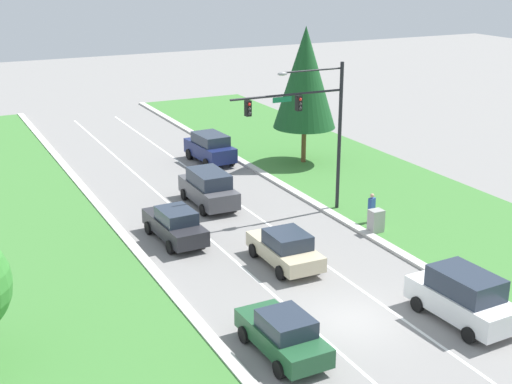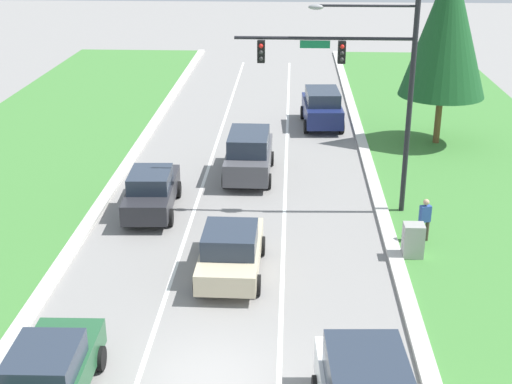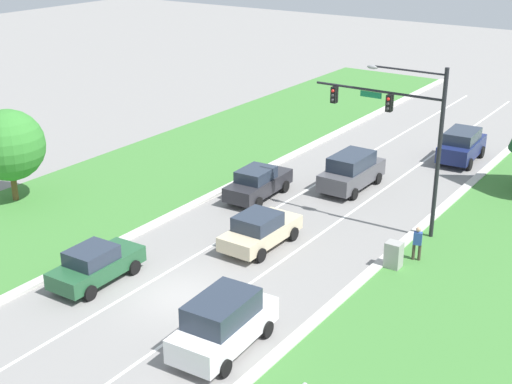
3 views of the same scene
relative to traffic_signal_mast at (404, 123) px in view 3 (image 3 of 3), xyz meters
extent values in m
plane|color=gray|center=(-4.61, -11.25, -5.46)|extent=(160.00, 160.00, 0.00)
cube|color=beige|center=(1.04, -11.25, -5.39)|extent=(0.50, 90.00, 0.15)
cube|color=beige|center=(-10.26, -11.25, -5.39)|extent=(0.50, 90.00, 0.15)
cube|color=#427F38|center=(-15.51, -11.25, -5.42)|extent=(10.00, 90.00, 0.08)
cube|color=white|center=(-6.41, -11.25, -5.46)|extent=(0.14, 81.00, 0.01)
cube|color=white|center=(-2.81, -11.25, -5.46)|extent=(0.14, 81.00, 0.01)
cylinder|color=black|center=(1.81, 0.01, -1.31)|extent=(0.20, 0.20, 8.31)
cylinder|color=black|center=(-1.47, 0.01, 1.35)|extent=(6.57, 0.12, 0.12)
cube|color=#147042|center=(-1.80, 0.01, 1.13)|extent=(1.10, 0.04, 0.28)
cylinder|color=black|center=(0.01, 0.01, 2.51)|extent=(3.61, 0.09, 0.09)
ellipsoid|color=gray|center=(-1.80, 0.01, 2.46)|extent=(0.56, 0.28, 0.20)
cube|color=black|center=(-0.81, 0.01, 0.85)|extent=(0.28, 0.32, 0.80)
sphere|color=red|center=(-0.81, -0.16, 1.08)|extent=(0.16, 0.16, 0.16)
sphere|color=#2D2D2D|center=(-0.81, -0.16, 0.85)|extent=(0.16, 0.16, 0.16)
sphere|color=#2D2D2D|center=(-0.81, -0.16, 0.62)|extent=(0.16, 0.16, 0.16)
cube|color=black|center=(-3.77, 0.01, 0.85)|extent=(0.28, 0.32, 0.80)
sphere|color=red|center=(-3.77, -0.16, 1.08)|extent=(0.16, 0.16, 0.16)
sphere|color=#2D2D2D|center=(-3.77, -0.16, 0.85)|extent=(0.16, 0.16, 0.16)
sphere|color=#2D2D2D|center=(-3.77, -0.16, 0.62)|extent=(0.16, 0.16, 0.16)
cube|color=white|center=(-0.85, -13.17, -4.68)|extent=(2.16, 4.65, 0.92)
cube|color=#283342|center=(-0.84, -13.28, -3.79)|extent=(1.88, 2.82, 0.86)
cylinder|color=black|center=(0.02, -11.71, -5.14)|extent=(0.27, 0.65, 0.64)
cylinder|color=black|center=(-1.87, -11.81, -5.14)|extent=(0.27, 0.65, 0.64)
cylinder|color=black|center=(0.17, -14.53, -5.14)|extent=(0.27, 0.65, 0.64)
cylinder|color=black|center=(-1.72, -14.63, -5.14)|extent=(0.27, 0.65, 0.64)
cube|color=#235633|center=(-8.31, -12.20, -4.79)|extent=(1.85, 4.33, 0.70)
cube|color=#283342|center=(-8.30, -12.46, -4.12)|extent=(1.62, 1.97, 0.62)
cylinder|color=black|center=(-7.49, -10.85, -5.14)|extent=(0.26, 0.65, 0.65)
cylinder|color=black|center=(-9.20, -10.89, -5.14)|extent=(0.26, 0.65, 0.65)
cylinder|color=black|center=(-7.42, -13.51, -5.14)|extent=(0.26, 0.65, 0.65)
cylinder|color=black|center=(-9.13, -13.55, -5.14)|extent=(0.26, 0.65, 0.65)
cube|color=beige|center=(-4.50, -5.38, -4.79)|extent=(1.93, 4.50, 0.68)
cube|color=#283342|center=(-4.50, -5.65, -4.11)|extent=(1.71, 2.03, 0.67)
cylinder|color=black|center=(-3.57, -4.00, -5.13)|extent=(0.25, 0.66, 0.66)
cylinder|color=black|center=(-5.41, -3.98, -5.13)|extent=(0.25, 0.66, 0.66)
cylinder|color=black|center=(-3.59, -6.78, -5.13)|extent=(0.25, 0.66, 0.66)
cylinder|color=black|center=(-5.44, -6.76, -5.13)|extent=(0.25, 0.66, 0.66)
cube|color=navy|center=(-0.93, 11.99, -4.60)|extent=(2.18, 4.65, 0.97)
cube|color=#283342|center=(-0.92, 11.87, -3.76)|extent=(1.88, 2.82, 0.70)
cylinder|color=black|center=(-0.06, 13.45, -5.09)|extent=(0.28, 0.76, 0.75)
cylinder|color=black|center=(-1.95, 13.34, -5.09)|extent=(0.28, 0.76, 0.75)
cylinder|color=black|center=(0.09, 10.63, -5.09)|extent=(0.28, 0.76, 0.75)
cylinder|color=black|center=(-1.79, 10.53, -5.09)|extent=(0.28, 0.76, 0.75)
cube|color=#28282D|center=(-8.05, -0.34, -4.74)|extent=(1.94, 4.76, 0.78)
cube|color=#283342|center=(-8.04, -0.62, -4.03)|extent=(1.65, 2.18, 0.63)
cylinder|color=black|center=(-7.28, 1.15, -5.12)|extent=(0.27, 0.68, 0.67)
cylinder|color=black|center=(-8.96, 1.08, -5.12)|extent=(0.27, 0.68, 0.67)
cylinder|color=black|center=(-7.14, -1.75, -5.12)|extent=(0.27, 0.68, 0.67)
cylinder|color=black|center=(-8.83, -1.83, -5.12)|extent=(0.27, 0.68, 0.67)
cube|color=#4C4C51|center=(-4.46, 3.83, -4.66)|extent=(1.95, 4.84, 0.94)
cube|color=#283342|center=(-4.46, 3.71, -3.79)|extent=(1.74, 2.91, 0.79)
cylinder|color=black|center=(-3.52, 5.32, -5.13)|extent=(0.25, 0.66, 0.66)
cylinder|color=black|center=(-5.38, 5.33, -5.13)|extent=(0.25, 0.66, 0.66)
cylinder|color=black|center=(-3.54, 2.32, -5.13)|extent=(0.25, 0.66, 0.66)
cylinder|color=black|center=(-5.41, 2.34, -5.13)|extent=(0.25, 0.66, 0.66)
cube|color=#9E9E99|center=(1.62, -4.00, -4.83)|extent=(0.70, 0.60, 1.26)
cylinder|color=#42382D|center=(2.07, -2.81, -5.04)|extent=(0.14, 0.14, 0.84)
cylinder|color=#42382D|center=(2.32, -2.73, -5.04)|extent=(0.14, 0.14, 0.84)
cube|color=#2D4C99|center=(2.20, -2.77, -4.32)|extent=(0.43, 0.32, 0.60)
sphere|color=tan|center=(2.20, -2.77, -3.88)|extent=(0.22, 0.22, 0.22)
cylinder|color=brown|center=(-18.72, -8.27, -4.59)|extent=(0.32, 0.32, 1.75)
sphere|color=#388433|center=(-18.72, -8.27, -2.27)|extent=(3.84, 3.84, 3.84)
camera|label=1|loc=(-19.20, -32.04, 8.27)|focal=50.00mm
camera|label=2|loc=(-2.64, -26.21, 5.72)|focal=50.00mm
camera|label=3|loc=(12.49, -30.68, 9.25)|focal=50.00mm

